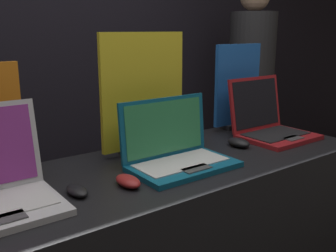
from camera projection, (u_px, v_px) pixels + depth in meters
wall_back at (39, 34)px, 2.48m from camera, size 8.00×0.05×2.80m
mouse_front at (77, 190)px, 1.24m from camera, size 0.06×0.11×0.03m
laptop_middle at (176, 151)px, 1.49m from camera, size 0.40×0.26×0.25m
mouse_middle at (128, 181)px, 1.30m from camera, size 0.06×0.12×0.03m
promo_stand_middle at (143, 96)px, 1.62m from camera, size 0.39×0.07×0.50m
laptop_back at (269, 123)px, 1.90m from camera, size 0.34×0.32×0.28m
mouse_back at (239, 143)px, 1.74m from camera, size 0.07×0.12×0.04m
promo_stand_back at (237, 89)px, 2.03m from camera, size 0.30×0.07×0.43m
person_bystander at (250, 99)px, 2.95m from camera, size 0.33×0.33×1.76m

